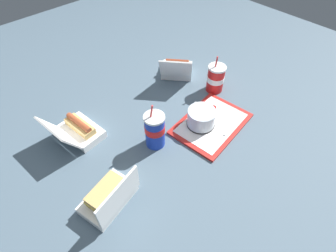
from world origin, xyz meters
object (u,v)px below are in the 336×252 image
(clamshell_sandwich_front, at_px, (109,196))
(ketchup_cup, at_px, (213,109))
(food_tray, at_px, (211,124))
(clamshell_hotdog_left, at_px, (79,130))
(cake_container, at_px, (201,118))
(plastic_fork, at_px, (229,128))
(clamshell_hotdog_corner, at_px, (177,69))
(soda_cup_front, at_px, (155,130))
(soda_cup_right, at_px, (216,78))

(clamshell_sandwich_front, bearing_deg, ketchup_cup, -175.90)
(food_tray, bearing_deg, clamshell_hotdog_left, -36.98)
(cake_container, xyz_separation_m, ketchup_cup, (-0.11, -0.02, -0.03))
(plastic_fork, relative_size, clamshell_hotdog_left, 0.49)
(plastic_fork, xyz_separation_m, clamshell_hotdog_left, (0.53, -0.46, 0.02))
(plastic_fork, bearing_deg, clamshell_hotdog_left, -57.88)
(cake_container, distance_m, ketchup_cup, 0.12)
(food_tray, bearing_deg, clamshell_hotdog_corner, -112.09)
(clamshell_sandwich_front, bearing_deg, cake_container, -177.01)
(clamshell_hotdog_corner, xyz_separation_m, soda_cup_front, (0.44, 0.30, 0.05))
(soda_cup_right, bearing_deg, plastic_fork, 52.74)
(food_tray, relative_size, clamshell_sandwich_front, 1.69)
(clamshell_hotdog_left, distance_m, soda_cup_front, 0.36)
(cake_container, relative_size, clamshell_hotdog_corner, 0.48)
(clamshell_hotdog_left, distance_m, soda_cup_right, 0.75)
(clamshell_hotdog_corner, distance_m, soda_cup_front, 0.54)
(clamshell_hotdog_corner, bearing_deg, ketchup_cup, 74.83)
(soda_cup_front, bearing_deg, food_tray, 159.87)
(clamshell_hotdog_left, bearing_deg, clamshell_sandwich_front, 76.20)
(ketchup_cup, relative_size, clamshell_hotdog_corner, 0.14)
(cake_container, height_order, clamshell_sandwich_front, clamshell_sandwich_front)
(food_tray, distance_m, cake_container, 0.07)
(plastic_fork, distance_m, clamshell_hotdog_corner, 0.50)
(cake_container, distance_m, soda_cup_front, 0.24)
(cake_container, relative_size, ketchup_cup, 3.39)
(clamshell_hotdog_left, height_order, soda_cup_right, soda_cup_right)
(soda_cup_front, bearing_deg, plastic_fork, 149.68)
(ketchup_cup, height_order, clamshell_hotdog_corner, clamshell_hotdog_corner)
(clamshell_sandwich_front, distance_m, soda_cup_right, 0.82)
(ketchup_cup, distance_m, clamshell_hotdog_corner, 0.37)
(cake_container, height_order, clamshell_hotdog_corner, clamshell_hotdog_corner)
(ketchup_cup, height_order, soda_cup_front, soda_cup_front)
(plastic_fork, bearing_deg, clamshell_sandwich_front, -24.79)
(plastic_fork, xyz_separation_m, soda_cup_front, (0.31, -0.18, 0.08))
(cake_container, bearing_deg, food_tray, 144.84)
(cake_container, height_order, soda_cup_front, soda_cup_front)
(plastic_fork, relative_size, clamshell_sandwich_front, 0.47)
(food_tray, distance_m, clamshell_sandwich_front, 0.59)
(cake_container, bearing_deg, soda_cup_front, -16.75)
(clamshell_sandwich_front, bearing_deg, plastic_fork, 172.55)
(plastic_fork, bearing_deg, cake_container, -72.46)
(cake_container, bearing_deg, clamshell_hotdog_left, -37.15)
(clamshell_hotdog_left, xyz_separation_m, clamshell_hotdog_corner, (-0.66, -0.03, 0.00))
(cake_container, bearing_deg, clamshell_hotdog_corner, -119.22)
(cake_container, height_order, plastic_fork, cake_container)
(ketchup_cup, height_order, clamshell_hotdog_left, clamshell_hotdog_left)
(food_tray, height_order, clamshell_sandwich_front, clamshell_sandwich_front)
(food_tray, relative_size, cake_container, 2.93)
(clamshell_hotdog_left, relative_size, soda_cup_front, 0.95)
(food_tray, height_order, clamshell_hotdog_left, clamshell_hotdog_left)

